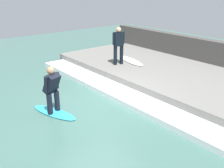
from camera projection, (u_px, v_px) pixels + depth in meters
The scene contains 8 objects.
ground_plane at pixel (100, 107), 8.82m from camera, with size 28.00×28.00×0.00m, color #426B60.
concrete_ledge at pixel (173, 77), 11.00m from camera, with size 4.40×11.45×0.45m, color slate.
back_wall at pixel (207, 55), 12.26m from camera, with size 0.50×12.02×1.48m, color #474442.
wave_foam_crest at pixel (125, 96), 9.46m from camera, with size 0.99×10.88×0.19m, color white.
surfboard_riding at pixel (54, 112), 8.39m from camera, with size 1.00×1.85×0.06m.
surfer_riding at pixel (52, 87), 8.08m from camera, with size 0.56×0.57×1.50m.
surfer_waiting_near at pixel (118, 44), 11.62m from camera, with size 0.55×0.35×1.68m.
surfboard_waiting_near at pixel (131, 60), 12.44m from camera, with size 0.99×2.10×0.06m.
Camera 1 is at (-4.69, -6.44, 3.89)m, focal length 42.00 mm.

